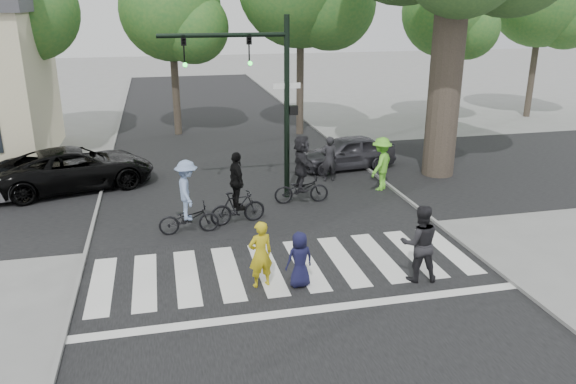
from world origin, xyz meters
name	(u,v)px	position (x,y,z in m)	size (l,w,h in m)	color
ground	(296,285)	(0.00, 0.00, 0.00)	(120.00, 120.00, 0.00)	gray
road_stem	(259,212)	(0.00, 5.00, 0.01)	(10.00, 70.00, 0.01)	black
road_cross	(244,183)	(0.00, 8.00, 0.01)	(70.00, 10.00, 0.01)	black
curb_left	(93,224)	(-5.05, 5.00, 0.05)	(0.10, 70.00, 0.10)	gray
curb_right	(405,199)	(5.05, 5.00, 0.05)	(0.10, 70.00, 0.10)	gray
crosswalk	(290,272)	(0.00, 0.66, 0.01)	(10.00, 3.85, 0.01)	silver
traffic_signal	(261,83)	(0.35, 6.20, 3.90)	(4.45, 0.29, 6.00)	black
bg_tree_2	(176,14)	(-1.76, 16.62, 5.78)	(5.04, 4.80, 8.40)	brown
bg_tree_4	(452,16)	(12.23, 16.12, 5.64)	(4.83, 4.60, 8.15)	brown
bg_tree_5	(549,1)	(18.27, 16.69, 6.36)	(5.67, 5.40, 9.30)	brown
pedestrian_woman	(260,254)	(-0.81, 0.15, 0.82)	(0.60, 0.39, 1.64)	gold
pedestrian_child	(300,260)	(0.07, -0.05, 0.68)	(0.67, 0.43, 1.36)	#141535
pedestrian_adult	(420,243)	(2.92, -0.38, 0.96)	(0.93, 0.72, 1.91)	black
cyclist_left	(188,202)	(-2.26, 3.76, 0.95)	(1.74, 1.13, 2.19)	black
cyclist_mid	(237,195)	(-0.78, 4.18, 0.91)	(1.76, 1.09, 2.23)	black
cyclist_right	(301,173)	(1.54, 5.54, 1.03)	(1.85, 1.72, 2.30)	black
car_suv	(76,168)	(-5.90, 8.85, 0.74)	(2.47, 5.35, 1.49)	black
car_grey	(346,152)	(4.30, 9.07, 0.66)	(1.57, 3.90, 1.33)	#36353B
bystander_hivis	(381,164)	(4.62, 6.24, 0.95)	(1.23, 0.71, 1.90)	#67CF31
bystander_dark	(329,159)	(3.12, 7.61, 0.85)	(0.62, 0.41, 1.71)	black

